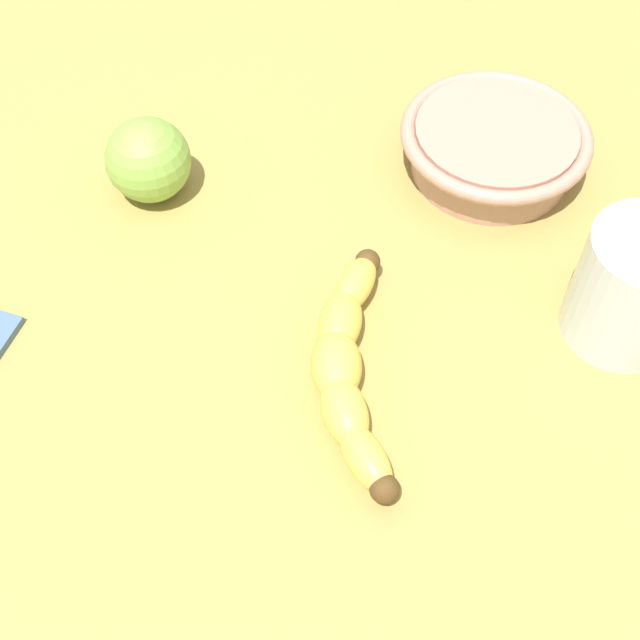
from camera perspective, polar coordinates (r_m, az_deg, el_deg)
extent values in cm
cube|color=#A28945|center=(61.90, 0.19, 0.24)|extent=(120.00, 120.00, 3.00)
ellipsoid|color=#E8CB4C|center=(59.66, 2.40, 2.40)|extent=(3.82, 5.75, 2.47)
ellipsoid|color=#E8CB4C|center=(57.61, 1.40, -0.20)|extent=(5.13, 6.04, 2.95)
ellipsoid|color=#E8CB4C|center=(55.63, 1.13, -3.12)|extent=(6.07, 6.22, 3.43)
ellipsoid|color=#E8CB4C|center=(53.83, 1.68, -6.23)|extent=(6.01, 5.46, 2.95)
ellipsoid|color=#E8CB4C|center=(52.33, 3.12, -9.34)|extent=(5.82, 4.30, 2.47)
sphere|color=#513819|center=(61.07, 3.27, 3.99)|extent=(1.89, 1.89, 1.89)
sphere|color=#513819|center=(51.49, 4.43, -11.43)|extent=(1.89, 1.89, 1.89)
cylinder|color=silver|center=(59.80, 20.69, 2.07)|extent=(8.08, 8.08, 8.93)
cylinder|color=#F1C672|center=(60.38, 20.48, 1.62)|extent=(7.58, 7.58, 6.88)
cylinder|color=tan|center=(70.03, 11.74, 11.35)|extent=(12.93, 12.93, 4.28)
torus|color=tan|center=(69.02, 11.96, 12.29)|extent=(15.25, 15.25, 1.20)
sphere|color=#84B747|center=(67.38, -11.56, 10.74)|extent=(6.69, 6.69, 6.69)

